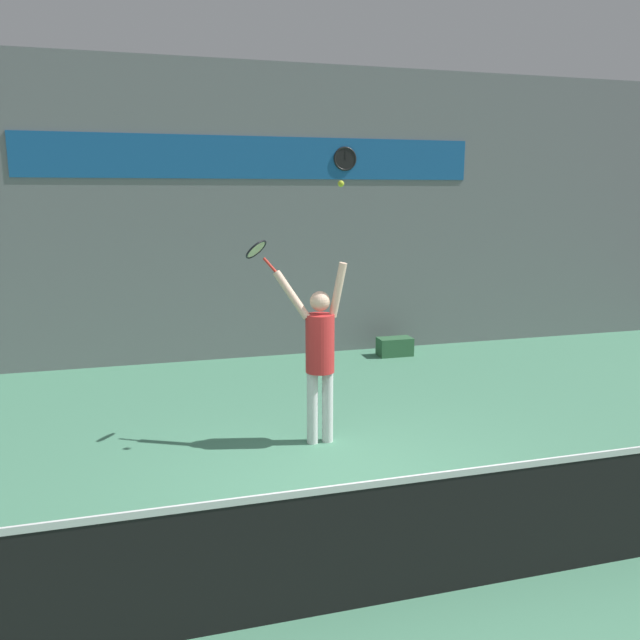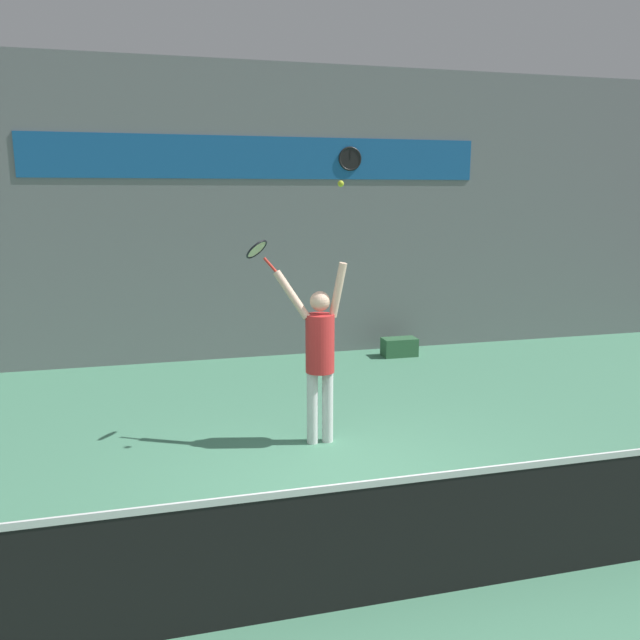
% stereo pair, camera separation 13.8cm
% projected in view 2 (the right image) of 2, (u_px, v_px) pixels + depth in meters
% --- Properties ---
extents(ground_plane, '(18.00, 18.00, 0.00)m').
position_uv_depth(ground_plane, '(365.00, 508.00, 5.77)').
color(ground_plane, '#4C8C6B').
extents(back_wall, '(18.00, 0.10, 5.00)m').
position_uv_depth(back_wall, '(263.00, 215.00, 10.72)').
color(back_wall, slate).
rests_on(back_wall, ground_plane).
extents(sponsor_banner, '(7.69, 0.02, 0.70)m').
position_uv_depth(sponsor_banner, '(262.00, 158.00, 10.48)').
color(sponsor_banner, '#195B9E').
extents(scoreboard_clock, '(0.41, 0.04, 0.41)m').
position_uv_depth(scoreboard_clock, '(350.00, 159.00, 10.83)').
color(scoreboard_clock, black).
extents(court_net, '(8.40, 0.07, 1.06)m').
position_uv_depth(court_net, '(425.00, 534.00, 4.42)').
color(court_net, '#333333').
rests_on(court_net, ground_plane).
extents(tennis_player, '(0.81, 0.47, 2.12)m').
position_uv_depth(tennis_player, '(320.00, 351.00, 7.10)').
color(tennis_player, white).
rests_on(tennis_player, ground_plane).
extents(tennis_racket, '(0.40, 0.37, 0.37)m').
position_uv_depth(tennis_racket, '(258.00, 251.00, 7.10)').
color(tennis_racket, red).
extents(tennis_ball, '(0.07, 0.07, 0.07)m').
position_uv_depth(tennis_ball, '(341.00, 184.00, 6.64)').
color(tennis_ball, '#CCDB2D').
extents(equipment_bag, '(0.61, 0.33, 0.33)m').
position_uv_depth(equipment_bag, '(399.00, 347.00, 11.16)').
color(equipment_bag, '#33663F').
rests_on(equipment_bag, ground_plane).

